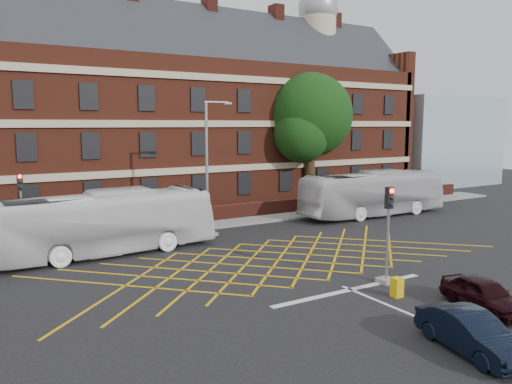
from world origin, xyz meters
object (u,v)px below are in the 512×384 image
bus_left (100,223)px  traffic_light_far (22,218)px  bus_right (373,194)px  traffic_light_near (388,244)px  street_lamp (208,191)px  car_maroon (484,294)px  deciduous_tree (310,121)px  car_navy (471,333)px  utility_cabinet (397,287)px

bus_left → traffic_light_far: traffic_light_far is taller
bus_left → bus_right: 20.80m
traffic_light_near → street_lamp: size_ratio=0.51×
car_maroon → deciduous_tree: bearing=79.4°
deciduous_tree → bus_left: bearing=-158.5°
bus_right → traffic_light_near: bearing=139.7°
car_navy → street_lamp: size_ratio=0.46×
traffic_light_far → street_lamp: size_ratio=0.51×
traffic_light_far → utility_cabinet: bearing=-53.7°
bus_right → car_maroon: size_ratio=3.39×
car_navy → traffic_light_far: traffic_light_far is taller
deciduous_tree → street_lamp: 14.99m
bus_right → car_maroon: bus_right is taller
car_maroon → traffic_light_near: bearing=111.1°
bus_right → street_lamp: bearing=90.3°
car_navy → car_maroon: bearing=40.7°
bus_right → utility_cabinet: (-12.21, -13.87, -1.31)m
traffic_light_far → bus_right: bearing=-5.8°
bus_right → street_lamp: street_lamp is taller
car_navy → car_maroon: car_navy is taller
bus_left → deciduous_tree: 22.01m
utility_cabinet → deciduous_tree: bearing=61.5°
car_maroon → traffic_light_near: 4.47m
deciduous_tree → traffic_light_near: size_ratio=2.65×
bus_left → car_navy: size_ratio=3.23×
car_maroon → bus_right: bearing=69.2°
bus_right → utility_cabinet: 18.52m
bus_right → deciduous_tree: size_ratio=1.08×
car_maroon → car_navy: bearing=-139.2°
street_lamp → utility_cabinet: (1.54, -14.28, -2.44)m
bus_left → car_navy: (6.74, -17.62, -1.09)m
utility_cabinet → car_maroon: bearing=-58.0°
car_maroon → traffic_light_far: traffic_light_far is taller
bus_left → utility_cabinet: bus_left is taller
traffic_light_near → utility_cabinet: 2.28m
car_maroon → street_lamp: size_ratio=0.43×
bus_right → utility_cabinet: size_ratio=15.43×
traffic_light_near → car_maroon: bearing=-80.4°
traffic_light_near → traffic_light_far: size_ratio=1.00×
bus_left → deciduous_tree: bearing=-71.1°
traffic_light_far → car_maroon: bearing=-54.3°
traffic_light_near → utility_cabinet: traffic_light_near is taller
bus_left → car_maroon: (10.28, -15.64, -1.10)m
traffic_light_far → utility_cabinet: (12.00, -16.34, -1.37)m
car_maroon → traffic_light_near: (-0.72, 4.26, 1.15)m
bus_right → bus_left: bearing=94.6°
deciduous_tree → bus_right: bearing=-82.2°
bus_right → street_lamp: size_ratio=1.47×
car_maroon → deciduous_tree: 26.16m
traffic_light_near → traffic_light_far: 19.70m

